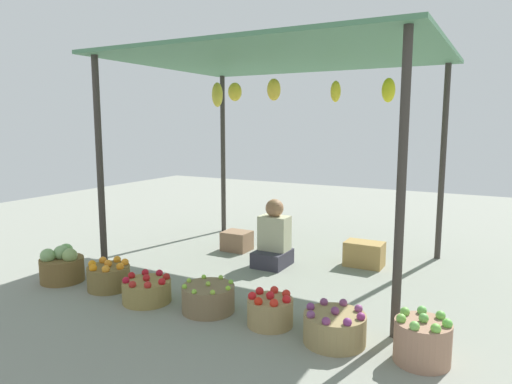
{
  "coord_description": "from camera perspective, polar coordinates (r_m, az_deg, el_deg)",
  "views": [
    {
      "loc": [
        2.23,
        -4.72,
        1.64
      ],
      "look_at": [
        0.0,
        -0.61,
        0.95
      ],
      "focal_mm": 32.64,
      "sensor_mm": 36.0,
      "label": 1
    }
  ],
  "objects": [
    {
      "name": "vendor_person",
      "position": [
        5.43,
        2.17,
        -5.92
      ],
      "size": [
        0.36,
        0.44,
        0.78
      ],
      "color": "#363540",
      "rests_on": "ground"
    },
    {
      "name": "basket_red_tomatoes",
      "position": [
        3.93,
        1.74,
        -14.33
      ],
      "size": [
        0.38,
        0.38,
        0.29
      ],
      "color": "#9E8555",
      "rests_on": "ground"
    },
    {
      "name": "wooden_crate_near_vendor",
      "position": [
        6.1,
        -2.36,
        -6.0
      ],
      "size": [
        0.34,
        0.3,
        0.25
      ],
      "primitive_type": "cube",
      "color": "#8D694E",
      "rests_on": "ground"
    },
    {
      "name": "wooden_crate_stacked_rear",
      "position": [
        5.57,
        13.12,
        -7.41
      ],
      "size": [
        0.43,
        0.28,
        0.28
      ],
      "primitive_type": "cube",
      "color": "#AC874A",
      "rests_on": "ground"
    },
    {
      "name": "ground_plane",
      "position": [
        5.47,
        3.08,
        -9.06
      ],
      "size": [
        14.0,
        14.0,
        0.0
      ],
      "primitive_type": "plane",
      "color": "gray"
    },
    {
      "name": "basket_purple_onions",
      "position": [
        3.69,
        9.61,
        -16.06
      ],
      "size": [
        0.47,
        0.47,
        0.28
      ],
      "color": "#947F51",
      "rests_on": "ground"
    },
    {
      "name": "basket_green_apples",
      "position": [
        3.56,
        19.72,
        -16.78
      ],
      "size": [
        0.39,
        0.39,
        0.35
      ],
      "color": "#9E755D",
      "rests_on": "ground"
    },
    {
      "name": "basket_red_apples",
      "position": [
        4.52,
        -13.23,
        -11.64
      ],
      "size": [
        0.45,
        0.45,
        0.26
      ],
      "color": "olive",
      "rests_on": "ground"
    },
    {
      "name": "basket_oranges",
      "position": [
        4.94,
        -17.61,
        -9.84
      ],
      "size": [
        0.42,
        0.42,
        0.3
      ],
      "color": "brown",
      "rests_on": "ground"
    },
    {
      "name": "basket_cabbages",
      "position": [
        5.33,
        -22.68,
        -8.38
      ],
      "size": [
        0.44,
        0.44,
        0.38
      ],
      "color": "brown",
      "rests_on": "ground"
    },
    {
      "name": "basket_limes",
      "position": [
        4.22,
        -5.87,
        -12.8
      ],
      "size": [
        0.46,
        0.46,
        0.27
      ],
      "color": "#7B6546",
      "rests_on": "ground"
    },
    {
      "name": "market_stall_structure",
      "position": [
        5.26,
        3.28,
        14.6
      ],
      "size": [
        3.4,
        2.72,
        2.37
      ],
      "color": "#38332D",
      "rests_on": "ground"
    }
  ]
}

